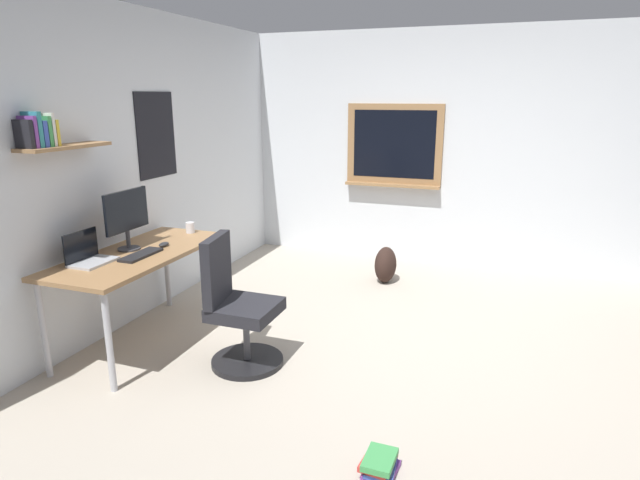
{
  "coord_description": "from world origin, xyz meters",
  "views": [
    {
      "loc": [
        -3.7,
        -0.6,
        1.89
      ],
      "look_at": [
        -0.11,
        0.71,
        0.85
      ],
      "focal_mm": 29.95,
      "sensor_mm": 36.0,
      "label": 1
    }
  ],
  "objects_px": {
    "backpack": "(386,265)",
    "coffee_mug": "(190,227)",
    "laptop": "(88,256)",
    "computer_mouse": "(164,244)",
    "book_stack_on_floor": "(380,464)",
    "monitor_primary": "(127,216)",
    "desk": "(139,261)",
    "office_chair": "(237,311)",
    "keyboard": "(141,255)"
  },
  "relations": [
    {
      "from": "office_chair",
      "to": "book_stack_on_floor",
      "type": "distance_m",
      "value": 1.53
    },
    {
      "from": "desk",
      "to": "book_stack_on_floor",
      "type": "xyz_separation_m",
      "value": [
        -0.88,
        -2.12,
        -0.61
      ]
    },
    {
      "from": "laptop",
      "to": "book_stack_on_floor",
      "type": "distance_m",
      "value": 2.45
    },
    {
      "from": "coffee_mug",
      "to": "desk",
      "type": "bearing_deg",
      "value": 177.05
    },
    {
      "from": "office_chair",
      "to": "backpack",
      "type": "height_order",
      "value": "office_chair"
    },
    {
      "from": "desk",
      "to": "keyboard",
      "type": "xyz_separation_m",
      "value": [
        -0.08,
        -0.08,
        0.08
      ]
    },
    {
      "from": "laptop",
      "to": "coffee_mug",
      "type": "distance_m",
      "value": 1.01
    },
    {
      "from": "desk",
      "to": "keyboard",
      "type": "distance_m",
      "value": 0.14
    },
    {
      "from": "coffee_mug",
      "to": "computer_mouse",
      "type": "bearing_deg",
      "value": -173.64
    },
    {
      "from": "monitor_primary",
      "to": "coffee_mug",
      "type": "xyz_separation_m",
      "value": [
        0.62,
        -0.14,
        -0.22
      ]
    },
    {
      "from": "keyboard",
      "to": "desk",
      "type": "bearing_deg",
      "value": 48.0
    },
    {
      "from": "computer_mouse",
      "to": "coffee_mug",
      "type": "relative_size",
      "value": 1.13
    },
    {
      "from": "backpack",
      "to": "book_stack_on_floor",
      "type": "relative_size",
      "value": 1.54
    },
    {
      "from": "monitor_primary",
      "to": "backpack",
      "type": "height_order",
      "value": "monitor_primary"
    },
    {
      "from": "desk",
      "to": "office_chair",
      "type": "bearing_deg",
      "value": -94.75
    },
    {
      "from": "desk",
      "to": "keyboard",
      "type": "bearing_deg",
      "value": -132.0
    },
    {
      "from": "laptop",
      "to": "book_stack_on_floor",
      "type": "bearing_deg",
      "value": -103.31
    },
    {
      "from": "laptop",
      "to": "backpack",
      "type": "bearing_deg",
      "value": -34.56
    },
    {
      "from": "monitor_primary",
      "to": "keyboard",
      "type": "relative_size",
      "value": 1.25
    },
    {
      "from": "computer_mouse",
      "to": "book_stack_on_floor",
      "type": "bearing_deg",
      "value": -117.98
    },
    {
      "from": "coffee_mug",
      "to": "backpack",
      "type": "bearing_deg",
      "value": -46.45
    },
    {
      "from": "backpack",
      "to": "monitor_primary",
      "type": "bearing_deg",
      "value": 141.48
    },
    {
      "from": "office_chair",
      "to": "computer_mouse",
      "type": "distance_m",
      "value": 0.9
    },
    {
      "from": "desk",
      "to": "book_stack_on_floor",
      "type": "height_order",
      "value": "desk"
    },
    {
      "from": "laptop",
      "to": "coffee_mug",
      "type": "bearing_deg",
      "value": -10.86
    },
    {
      "from": "keyboard",
      "to": "coffee_mug",
      "type": "bearing_deg",
      "value": 3.92
    },
    {
      "from": "backpack",
      "to": "book_stack_on_floor",
      "type": "distance_m",
      "value": 2.97
    },
    {
      "from": "laptop",
      "to": "computer_mouse",
      "type": "xyz_separation_m",
      "value": [
        0.54,
        -0.24,
        -0.04
      ]
    },
    {
      "from": "laptop",
      "to": "backpack",
      "type": "relative_size",
      "value": 0.82
    },
    {
      "from": "computer_mouse",
      "to": "coffee_mug",
      "type": "distance_m",
      "value": 0.45
    },
    {
      "from": "computer_mouse",
      "to": "desk",
      "type": "bearing_deg",
      "value": 157.76
    },
    {
      "from": "office_chair",
      "to": "coffee_mug",
      "type": "height_order",
      "value": "office_chair"
    },
    {
      "from": "book_stack_on_floor",
      "to": "coffee_mug",
      "type": "bearing_deg",
      "value": 53.74
    },
    {
      "from": "keyboard",
      "to": "backpack",
      "type": "height_order",
      "value": "keyboard"
    },
    {
      "from": "desk",
      "to": "office_chair",
      "type": "xyz_separation_m",
      "value": [
        -0.07,
        -0.87,
        -0.26
      ]
    },
    {
      "from": "laptop",
      "to": "keyboard",
      "type": "xyz_separation_m",
      "value": [
        0.26,
        -0.24,
        -0.04
      ]
    },
    {
      "from": "keyboard",
      "to": "coffee_mug",
      "type": "height_order",
      "value": "coffee_mug"
    },
    {
      "from": "coffee_mug",
      "to": "laptop",
      "type": "bearing_deg",
      "value": 169.14
    },
    {
      "from": "office_chair",
      "to": "coffee_mug",
      "type": "bearing_deg",
      "value": 49.07
    },
    {
      "from": "coffee_mug",
      "to": "book_stack_on_floor",
      "type": "relative_size",
      "value": 0.38
    },
    {
      "from": "office_chair",
      "to": "monitor_primary",
      "type": "distance_m",
      "value": 1.15
    },
    {
      "from": "book_stack_on_floor",
      "to": "computer_mouse",
      "type": "bearing_deg",
      "value": 62.02
    },
    {
      "from": "keyboard",
      "to": "backpack",
      "type": "distance_m",
      "value": 2.56
    },
    {
      "from": "office_chair",
      "to": "laptop",
      "type": "xyz_separation_m",
      "value": [
        -0.27,
        1.03,
        0.38
      ]
    },
    {
      "from": "laptop",
      "to": "backpack",
      "type": "xyz_separation_m",
      "value": [
        2.35,
        -1.62,
        -0.6
      ]
    },
    {
      "from": "keyboard",
      "to": "computer_mouse",
      "type": "bearing_deg",
      "value": 0.0
    },
    {
      "from": "monitor_primary",
      "to": "desk",
      "type": "bearing_deg",
      "value": -109.14
    },
    {
      "from": "backpack",
      "to": "coffee_mug",
      "type": "bearing_deg",
      "value": 133.55
    },
    {
      "from": "monitor_primary",
      "to": "computer_mouse",
      "type": "bearing_deg",
      "value": -49.02
    },
    {
      "from": "keyboard",
      "to": "book_stack_on_floor",
      "type": "bearing_deg",
      "value": -111.5
    }
  ]
}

